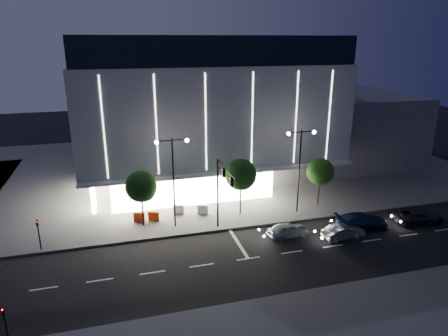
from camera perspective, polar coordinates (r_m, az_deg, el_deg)
The scene contains 21 objects.
ground at distance 35.26m, azimuth -0.48°, elevation -12.05°, with size 160.00×160.00×0.00m, color black.
sidewalk_museum at distance 57.77m, azimuth -1.84°, elevation 0.22°, with size 70.00×40.00×0.15m, color #474747.
sidewalk_near at distance 27.92m, azimuth 17.36°, elevation -21.95°, with size 70.00×10.00×0.15m, color #474747.
museum at distance 53.60m, azimuth -3.63°, elevation 8.92°, with size 30.00×25.80×18.00m.
annex_building at distance 64.58m, azimuth 16.63°, elevation 5.89°, with size 16.00×20.00×10.00m, color #4C4C51.
traffic_mast at distance 36.28m, azimuth -0.34°, elevation -2.38°, with size 0.33×5.89×7.07m.
street_lamp_west at distance 37.70m, azimuth -7.28°, elevation -0.25°, with size 3.16×0.36×9.00m.
street_lamp_east at distance 41.43m, azimuth 10.79°, elevation 1.25°, with size 3.16×0.36×9.00m.
ped_signal_far at distance 38.15m, azimuth -24.98°, elevation -8.23°, with size 0.22×0.24×3.00m.
ped_signal_near at distance 27.98m, azimuth -28.77°, elevation -18.79°, with size 0.22×0.24×3.00m.
tree_left at distance 39.03m, azimuth -11.72°, elevation -2.84°, with size 3.02×3.02×5.72m.
tree_mid at distance 40.65m, azimuth 2.43°, elevation -1.17°, with size 3.25×3.25×6.15m.
tree_right at distance 44.27m, azimuth 13.59°, elevation -0.68°, with size 2.91×2.91×5.51m.
car_lead at distance 38.11m, azimuth 9.10°, elevation -8.70°, with size 1.62×4.02×1.37m, color #A7AAAF.
car_second at distance 38.93m, azimuth 16.66°, elevation -8.71°, with size 1.41×4.04×1.33m, color #A4A5AB.
car_third at distance 41.39m, azimuth 19.09°, elevation -7.18°, with size 2.12×5.20×1.51m, color #132548.
car_fourth at distance 44.79m, azimuth 26.02°, elevation -6.22°, with size 2.29×4.97×1.38m, color #28282D.
barrier_a at distance 41.10m, azimuth -12.02°, elevation -6.89°, with size 1.10×0.25×1.00m, color #F23A0D.
barrier_b at distance 42.17m, azimuth -6.51°, elevation -5.93°, with size 1.10×0.25×1.00m, color silver.
barrier_c at distance 41.02m, azimuth -10.00°, elevation -6.81°, with size 1.10×0.25×1.00m, color #E3470C.
barrier_d at distance 41.95m, azimuth -3.05°, elevation -5.97°, with size 1.10×0.25×1.00m, color silver.
Camera 1 is at (-7.85, -29.53, 17.60)m, focal length 32.00 mm.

